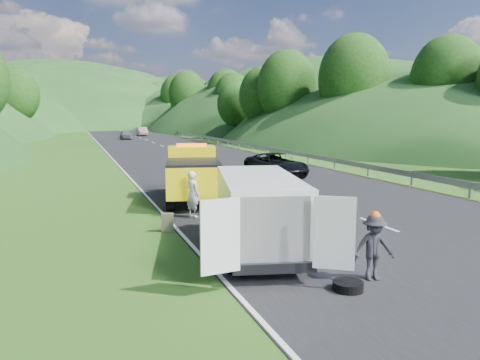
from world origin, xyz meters
name	(u,v)px	position (x,y,z in m)	size (l,w,h in m)	color
ground	(278,220)	(0.00, 0.00, 0.00)	(320.00, 320.00, 0.00)	#38661E
road_surface	(162,146)	(3.00, 40.00, 0.01)	(14.00, 200.00, 0.02)	black
guardrail	(195,139)	(10.30, 52.50, 0.00)	(0.06, 140.00, 1.52)	gray
tree_line_right	(255,135)	(23.00, 60.00, 0.00)	(14.00, 140.00, 14.00)	#2D5619
hills_backdrop	(117,125)	(6.50, 134.70, 0.00)	(201.00, 288.60, 44.00)	#2D5B23
tow_truck	(193,174)	(-2.11, 4.68, 1.24)	(3.39, 6.23, 2.54)	black
white_van	(258,209)	(-2.25, -3.48, 1.26)	(4.09, 6.70, 2.22)	black
woman	(193,217)	(-2.92, 1.44, 0.00)	(0.64, 0.47, 1.76)	silver
child	(234,228)	(-1.97, -0.61, 0.00)	(0.48, 0.38, 0.99)	tan
worker	(373,280)	(-0.54, -6.60, 0.00)	(1.02, 0.59, 1.58)	black
suitcase	(167,223)	(-4.25, -0.36, 0.31)	(0.39, 0.22, 0.63)	#53513E
spare_tire	(348,291)	(-1.47, -6.97, 0.00)	(0.69, 0.69, 0.20)	black
passing_suv	(276,176)	(4.82, 10.93, 0.00)	(2.38, 5.15, 1.43)	black
dist_car_a	(126,139)	(0.48, 54.87, 0.00)	(1.57, 3.91, 1.33)	#525257
dist_car_b	(142,136)	(4.29, 65.19, 0.00)	(1.53, 4.40, 1.45)	#764F59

